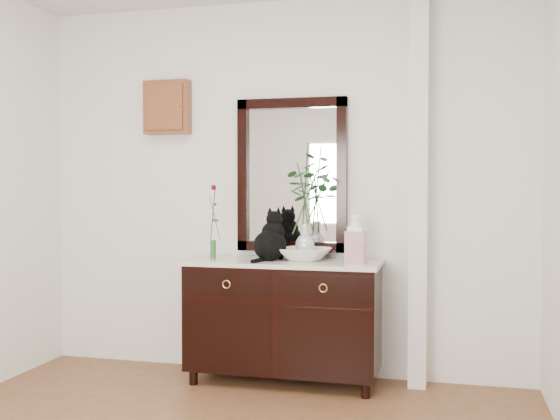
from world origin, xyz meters
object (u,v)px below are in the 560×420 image
(sideboard, at_px, (284,315))
(lotus_bowl, at_px, (305,254))
(ginger_jar, at_px, (356,237))
(cat, at_px, (270,235))

(sideboard, bearing_deg, lotus_bowl, 14.69)
(lotus_bowl, distance_m, ginger_jar, 0.39)
(ginger_jar, bearing_deg, lotus_bowl, 167.27)
(sideboard, relative_size, cat, 3.83)
(cat, bearing_deg, lotus_bowl, 26.19)
(cat, xyz_separation_m, ginger_jar, (0.59, -0.02, -0.00))
(lotus_bowl, height_order, ginger_jar, ginger_jar)
(cat, height_order, lotus_bowl, cat)
(cat, relative_size, lotus_bowl, 0.99)
(lotus_bowl, xyz_separation_m, ginger_jar, (0.36, -0.08, 0.13))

